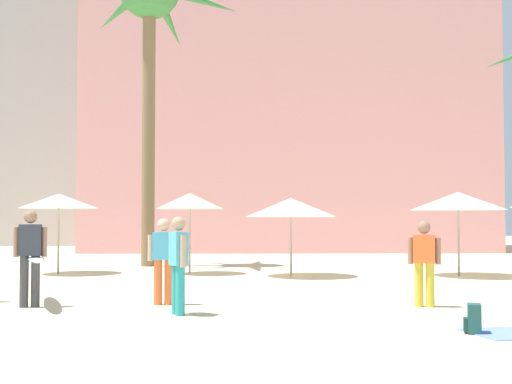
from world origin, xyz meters
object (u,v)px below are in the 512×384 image
Objects in this scene: cafe_umbrella_0 at (291,208)px; cafe_umbrella_5 at (59,201)px; cafe_umbrella_3 at (190,201)px; person_far_right at (32,255)px; person_mid_right at (178,261)px; cafe_umbrella_2 at (458,201)px; person_near_right at (424,260)px; palm_tree_far_left at (149,8)px; person_near_left at (163,257)px; backpack at (474,319)px.

cafe_umbrella_0 is 6.97m from cafe_umbrella_5.
person_far_right is (-2.33, -7.59, -1.21)m from cafe_umbrella_3.
cafe_umbrella_2 is at bearing 22.45° from person_mid_right.
cafe_umbrella_0 is 3.12m from cafe_umbrella_3.
person_near_right is at bearing 75.83° from person_far_right.
person_mid_right is (2.84, -1.15, -0.04)m from person_far_right.
palm_tree_far_left is 13.57m from person_near_left.
cafe_umbrella_0 is at bearing 48.04° from person_mid_right.
cafe_umbrella_3 is at bearing 49.08° from person_near_right.
cafe_umbrella_5 reaches higher than cafe_umbrella_0.
palm_tree_far_left is 4.54× the size of cafe_umbrella_5.
person_far_right is at bearing 105.09° from person_near_right.
person_far_right reaches higher than person_near_left.
backpack is at bearing -125.60° from person_near_left.
backpack is at bearing -64.80° from palm_tree_far_left.
cafe_umbrella_5 is at bearing -124.29° from palm_tree_far_left.
cafe_umbrella_5 reaches higher than person_near_right.
cafe_umbrella_3 is 7.48m from person_near_left.
palm_tree_far_left is at bearing 137.66° from cafe_umbrella_0.
cafe_umbrella_3 reaches higher than person_near_right.
backpack is (-2.88, -9.72, -1.94)m from cafe_umbrella_2.
person_mid_right is (-4.38, 1.96, 0.71)m from backpack.
cafe_umbrella_3 reaches higher than cafe_umbrella_2.
cafe_umbrella_0 reaches higher than backpack.
person_near_right is (7.30, -0.18, -0.09)m from person_far_right.
cafe_umbrella_0 is 1.08× the size of cafe_umbrella_3.
backpack is at bearing -165.13° from person_near_right.
cafe_umbrella_5 is 5.69× the size of backpack.
cafe_umbrella_2 is (4.80, -0.04, 0.19)m from cafe_umbrella_0.
cafe_umbrella_0 is 8.25m from person_mid_right.
cafe_umbrella_0 is 7.13m from person_near_left.
cafe_umbrella_0 is at bearing 128.74° from person_far_right.
cafe_umbrella_5 is at bearing 27.50° from person_near_left.
person_near_left is at bearing 82.45° from person_far_right.
palm_tree_far_left reaches higher than cafe_umbrella_3.
person_mid_right reaches higher than backpack.
cafe_umbrella_3 reaches higher than cafe_umbrella_5.
cafe_umbrella_2 is 6.45× the size of backpack.
cafe_umbrella_5 reaches higher than backpack.
person_far_right is at bearing 94.40° from person_near_left.
person_near_left is at bearing -61.68° from cafe_umbrella_5.
cafe_umbrella_5 is 7.94m from person_far_right.
cafe_umbrella_2 is 7.46m from person_near_right.
backpack is at bearing -50.76° from cafe_umbrella_5.
cafe_umbrella_0 is 0.94× the size of person_far_right.
cafe_umbrella_2 is 1.12× the size of cafe_umbrella_3.
palm_tree_far_left is 17.85m from backpack.
person_mid_right is at bearing -107.46° from cafe_umbrella_0.
cafe_umbrella_3 is 0.87× the size of person_far_right.
person_mid_right is (2.22, -12.07, -8.13)m from palm_tree_far_left.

